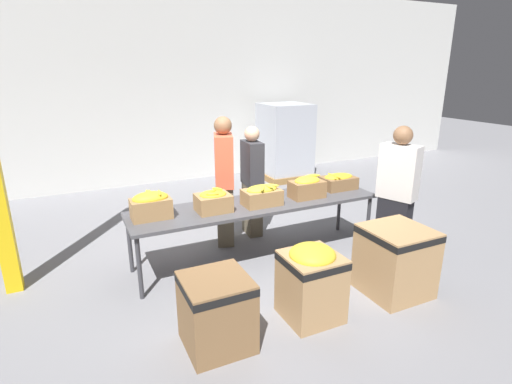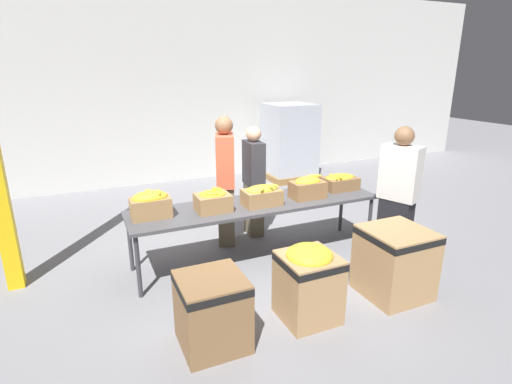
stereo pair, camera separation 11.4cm
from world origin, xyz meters
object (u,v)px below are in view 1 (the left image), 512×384
Objects in this scene: banana_box_4 at (338,181)px; donation_bin_0 at (217,309)px; banana_box_3 at (307,187)px; donation_bin_2 at (395,258)px; volunteer_2 at (224,182)px; volunteer_0 at (252,182)px; banana_box_1 at (213,201)px; sorting_table at (257,206)px; banana_box_0 at (151,205)px; pallet_stack_0 at (285,142)px; banana_box_2 at (262,195)px; volunteer_1 at (396,195)px; donation_bin_1 at (311,280)px.

donation_bin_0 is at bearing -148.27° from banana_box_4.
donation_bin_2 is at bearing -76.09° from banana_box_3.
donation_bin_0 is (-0.87, -2.03, -0.52)m from volunteer_2.
banana_box_3 is 0.28× the size of volunteer_0.
banana_box_1 is at bearing 178.62° from banana_box_3.
sorting_table is at bearing 173.88° from banana_box_3.
banana_box_1 reaches higher than donation_bin_0.
donation_bin_2 is (2.30, -1.41, -0.52)m from banana_box_0.
volunteer_0 is at bearing 69.28° from sorting_table.
banana_box_1 is at bearing -130.30° from pallet_stack_0.
sorting_table reaches higher than donation_bin_0.
banana_box_2 is 1.69m from donation_bin_2.
volunteer_0 reaches higher than banana_box_2.
volunteer_2 reaches higher than banana_box_1.
volunteer_2 is (-1.77, 1.38, 0.03)m from volunteer_1.
banana_box_3 reaches higher than sorting_table.
banana_box_4 is at bearing -106.90° from pallet_stack_0.
sorting_table is at bearing -15.90° from volunteer_0.
banana_box_4 reaches higher than donation_bin_2.
volunteer_0 reaches higher than sorting_table.
pallet_stack_0 reaches higher than donation_bin_1.
pallet_stack_0 is at bearing 56.66° from banana_box_2.
volunteer_2 is at bearing 93.04° from donation_bin_1.
banana_box_2 is at bearing -5.30° from banana_box_0.
banana_box_2 is 1.69m from volunteer_1.
banana_box_0 is (-1.29, 0.03, 0.21)m from sorting_table.
sorting_table is at bearing 105.40° from banana_box_2.
banana_box_1 is (0.71, -0.08, -0.03)m from banana_box_0.
donation_bin_0 is at bearing -125.24° from pallet_stack_0.
donation_bin_0 is (-1.74, -1.30, -0.54)m from banana_box_3.
donation_bin_1 is at bearing -120.16° from banana_box_3.
volunteer_2 is 1.09× the size of pallet_stack_0.
banana_box_3 reaches higher than banana_box_4.
volunteer_0 reaches higher than donation_bin_2.
pallet_stack_0 is at bearing 42.77° from banana_box_0.
donation_bin_0 is at bearing 180.00° from donation_bin_1.
volunteer_2 is (-0.18, 0.66, 0.17)m from sorting_table.
pallet_stack_0 reaches higher than volunteer_0.
volunteer_2 reaches higher than volunteer_1.
volunteer_2 is 3.64m from pallet_stack_0.
banana_box_3 is 0.59× the size of donation_bin_2.
banana_box_2 is 0.26× the size of volunteer_2.
donation_bin_1 is at bearing -133.24° from banana_box_4.
sorting_table is 4.05m from pallet_stack_0.
donation_bin_1 is at bearing 21.88° from volunteer_2.
donation_bin_2 is at bearing 116.07° from volunteer_1.
volunteer_0 reaches higher than donation_bin_0.
banana_box_2 is at bearing 50.12° from donation_bin_0.
donation_bin_0 is 2.06m from donation_bin_2.
banana_box_0 reaches higher than banana_box_4.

